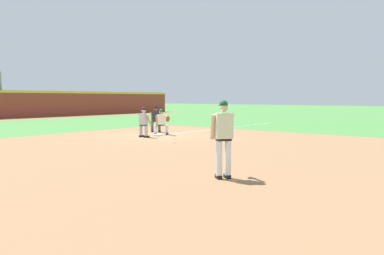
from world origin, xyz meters
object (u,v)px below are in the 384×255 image
umpire (156,118)px  first_base_bag (157,135)px  baseball (174,142)px  baserunner (144,121)px  first_baseman (162,121)px  pitcher (224,134)px

umpire → first_base_bag: bearing=-133.7°
baseball → baserunner: size_ratio=0.05×
first_baseman → first_base_bag: bearing=-155.0°
first_baseman → pitcher: bearing=-128.9°
pitcher → first_baseman: (6.78, 8.42, -0.33)m
baserunner → first_base_bag: bearing=-5.1°
first_base_bag → baserunner: baserunner is taller
first_base_bag → pitcher: (-6.15, -8.12, 1.01)m
baseball → umpire: umpire is taller
pitcher → umpire: size_ratio=1.27×
pitcher → first_base_bag: bearing=52.9°
first_baseman → umpire: 1.61m
first_base_bag → baserunner: 1.14m
pitcher → umpire: (7.70, 9.74, -0.27)m
baseball → baserunner: 2.95m
baserunner → pitcher: bearing=-122.8°
first_baseman → umpire: (0.91, 1.32, 0.06)m
first_baseman → baserunner: (-1.49, -0.22, 0.06)m
first_base_bag → baseball: size_ratio=5.14×
baseball → pitcher: bearing=-128.9°
first_base_bag → baseball: bearing=-123.1°
umpire → baseball: bearing=-127.5°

